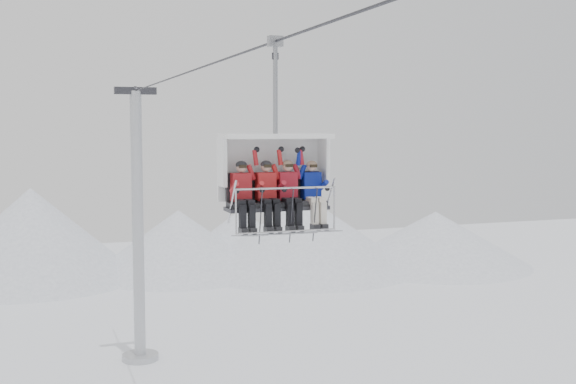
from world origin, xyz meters
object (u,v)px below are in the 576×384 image
object	(u,v)px
lift_tower_right	(138,245)
skier_center_left	(267,193)
chairlift_carrier	(274,169)
skier_center_right	(289,192)
skier_far_left	(243,194)
skier_far_right	(313,192)

from	to	relation	value
lift_tower_right	skier_center_left	distance (m)	21.85
chairlift_carrier	skier_center_right	world-z (taller)	chairlift_carrier
skier_far_left	skier_far_right	size ratio (longest dim) A/B	1.00
lift_tower_right	skier_far_right	world-z (taller)	lift_tower_right
lift_tower_right	skier_far_right	size ratio (longest dim) A/B	7.99
skier_center_left	skier_far_right	distance (m)	1.01
lift_tower_right	skier_far_right	distance (m)	21.86
lift_tower_right	skier_far_left	world-z (taller)	lift_tower_right
skier_center_right	lift_tower_right	bearing A→B (deg)	90.63
skier_center_right	skier_center_left	bearing A→B (deg)	180.00
skier_far_right	skier_far_left	bearing A→B (deg)	179.90
lift_tower_right	chairlift_carrier	bearing A→B (deg)	-90.00
lift_tower_right	skier_far_left	size ratio (longest dim) A/B	7.99
chairlift_carrier	skier_far_left	distance (m)	0.95
skier_center_left	skier_far_right	world-z (taller)	skier_center_left
skier_center_right	skier_far_right	world-z (taller)	skier_center_right
lift_tower_right	skier_center_left	bearing A→B (deg)	-90.63
skier_far_left	skier_center_right	bearing A→B (deg)	0.00
skier_far_right	skier_center_left	bearing A→B (deg)	179.85
chairlift_carrier	skier_center_left	size ratio (longest dim) A/B	2.36
chairlift_carrier	skier_center_right	distance (m)	0.60
skier_far_left	skier_center_right	distance (m)	1.00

